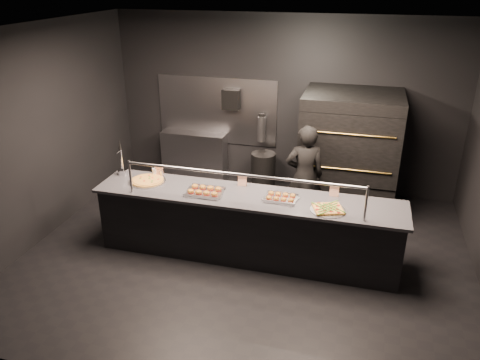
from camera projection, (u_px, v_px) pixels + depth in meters
The scene contains 15 objects.
room at pixel (246, 153), 5.93m from camera, with size 6.04×6.00×3.00m.
service_counter at pixel (247, 226), 6.30m from camera, with size 4.10×0.78×1.37m.
pizza_oven at pixel (349, 151), 7.49m from camera, with size 1.50×1.23×1.91m.
prep_shelf at pixel (195, 156), 8.74m from camera, with size 1.20×0.35×0.90m, color #99999E.
towel_dispenser at pixel (231, 99), 8.18m from camera, with size 0.30×0.20×0.35m, color black.
fire_extinguisher at pixel (261, 128), 8.26m from camera, with size 0.14×0.14×0.51m.
beer_tap at pixel (122, 165), 6.69m from camera, with size 0.13×0.19×0.52m.
round_pizza at pixel (147, 181), 6.51m from camera, with size 0.52×0.52×0.03m.
slider_tray_a at pixel (205, 191), 6.17m from camera, with size 0.53×0.42×0.08m.
slider_tray_b at pixel (281, 198), 6.00m from camera, with size 0.47×0.39×0.07m.
square_pizza at pixel (328, 209), 5.72m from camera, with size 0.44×0.44×0.05m.
condiment_jar at pixel (157, 172), 6.68m from camera, with size 0.17×0.07×0.11m.
tent_cards at pixel (243, 181), 6.37m from camera, with size 2.59×0.04×0.15m.
trash_bin at pixel (263, 173), 8.24m from camera, with size 0.43×0.43×0.72m, color black.
worker at pixel (304, 176), 7.01m from camera, with size 0.58×0.38×1.59m, color black.
Camera 1 is at (1.35, -5.33, 3.60)m, focal length 35.00 mm.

